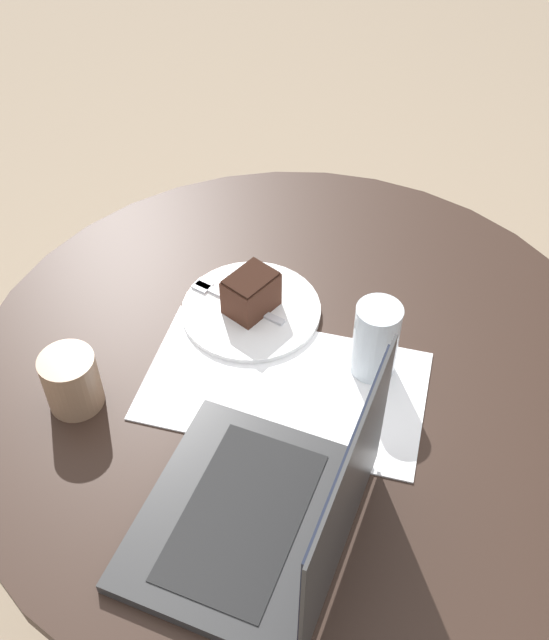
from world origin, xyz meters
name	(u,v)px	position (x,y,z in m)	size (l,w,h in m)	color
ground_plane	(291,573)	(0.00, 0.00, 0.00)	(12.00, 12.00, 0.00)	gray
dining_table	(297,418)	(0.00, 0.00, 0.57)	(1.01, 1.01, 0.71)	black
paper_document	(285,386)	(-0.03, -0.04, 0.71)	(0.47, 0.41, 0.00)	white
plate	(251,310)	(-0.04, 0.13, 0.71)	(0.22, 0.22, 0.01)	white
cake_slice	(251,293)	(-0.04, 0.12, 0.75)	(0.10, 0.09, 0.07)	#472619
fork	(229,298)	(-0.07, 0.15, 0.72)	(0.13, 0.14, 0.00)	silver
coffee_glass	(72,381)	(-0.33, 0.02, 0.75)	(0.08, 0.08, 0.09)	#997556
water_glass	(376,340)	(0.10, -0.04, 0.77)	(0.07, 0.07, 0.13)	silver
laptop	(269,514)	(-0.12, -0.26, 0.75)	(0.38, 0.39, 0.26)	#2D2D2D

